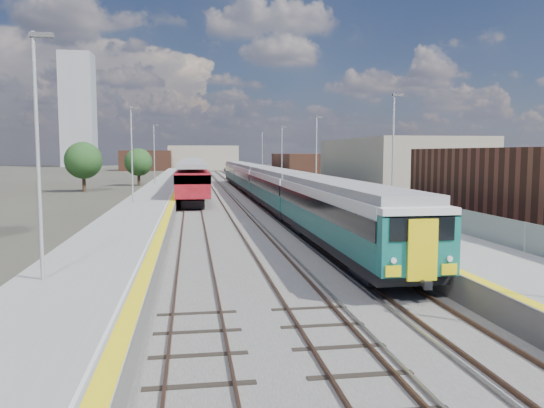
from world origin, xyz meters
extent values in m
plane|color=#47443A|center=(0.00, 50.00, 0.00)|extent=(320.00, 320.00, 0.00)
cube|color=#565451|center=(-2.25, 52.50, 0.03)|extent=(10.50, 155.00, 0.06)
cube|color=#4C3323|center=(0.78, 55.00, 0.11)|extent=(0.07, 160.00, 0.14)
cube|color=#4C3323|center=(2.22, 55.00, 0.11)|extent=(0.07, 160.00, 0.14)
cube|color=#4C3323|center=(-2.72, 55.00, 0.11)|extent=(0.07, 160.00, 0.14)
cube|color=#4C3323|center=(-1.28, 55.00, 0.11)|extent=(0.07, 160.00, 0.14)
cube|color=#4C3323|center=(-6.22, 55.00, 0.11)|extent=(0.07, 160.00, 0.14)
cube|color=#4C3323|center=(-4.78, 55.00, 0.11)|extent=(0.07, 160.00, 0.14)
cube|color=gray|center=(0.45, 55.00, 0.10)|extent=(0.08, 160.00, 0.10)
cube|color=gray|center=(-0.95, 55.00, 0.10)|extent=(0.08, 160.00, 0.10)
cube|color=slate|center=(5.25, 52.50, 0.50)|extent=(4.70, 155.00, 1.00)
cube|color=gray|center=(5.25, 52.50, 1.00)|extent=(4.70, 155.00, 0.03)
cube|color=yellow|center=(3.15, 52.50, 1.02)|extent=(0.40, 155.00, 0.01)
cube|color=gray|center=(7.45, 52.50, 1.60)|extent=(0.06, 155.00, 1.20)
cylinder|color=#9EA0A3|center=(6.60, 22.00, 4.77)|extent=(0.12, 0.12, 7.50)
cube|color=#4C4C4F|center=(6.85, 22.00, 8.42)|extent=(0.70, 0.18, 0.14)
cylinder|color=#9EA0A3|center=(6.60, 42.00, 4.77)|extent=(0.12, 0.12, 7.50)
cube|color=#4C4C4F|center=(6.85, 42.00, 8.42)|extent=(0.70, 0.18, 0.14)
cylinder|color=#9EA0A3|center=(6.60, 62.00, 4.77)|extent=(0.12, 0.12, 7.50)
cube|color=#4C4C4F|center=(6.85, 62.00, 8.42)|extent=(0.70, 0.18, 0.14)
cylinder|color=#9EA0A3|center=(6.60, 82.00, 4.77)|extent=(0.12, 0.12, 7.50)
cube|color=#4C4C4F|center=(6.85, 82.00, 8.42)|extent=(0.70, 0.18, 0.14)
cube|color=slate|center=(-9.05, 52.50, 0.50)|extent=(4.30, 155.00, 1.00)
cube|color=gray|center=(-9.05, 52.50, 1.00)|extent=(4.30, 155.00, 0.03)
cube|color=yellow|center=(-7.15, 52.50, 1.02)|extent=(0.45, 155.00, 0.01)
cube|color=silver|center=(-7.50, 52.50, 1.03)|extent=(0.08, 155.00, 0.01)
cylinder|color=#9EA0A3|center=(-10.20, 8.00, 4.77)|extent=(0.12, 0.12, 7.50)
cube|color=#4C4C4F|center=(-9.95, 8.00, 8.42)|extent=(0.70, 0.18, 0.14)
cylinder|color=#9EA0A3|center=(-10.20, 34.00, 4.77)|extent=(0.12, 0.12, 7.50)
cube|color=#4C4C4F|center=(-9.95, 34.00, 8.42)|extent=(0.70, 0.18, 0.14)
cylinder|color=#9EA0A3|center=(-10.20, 60.00, 4.77)|extent=(0.12, 0.12, 7.50)
cube|color=#4C4C4F|center=(-9.95, 60.00, 8.42)|extent=(0.70, 0.18, 0.14)
cube|color=brown|center=(14.00, 18.00, 2.60)|extent=(9.00, 16.00, 5.20)
cube|color=gray|center=(16.00, 45.00, 3.20)|extent=(11.00, 22.00, 6.40)
cube|color=brown|center=(13.00, 78.00, 2.40)|extent=(8.00, 18.00, 4.80)
cube|color=gray|center=(-2.00, 150.00, 3.50)|extent=(20.00, 14.00, 7.00)
cube|color=brown|center=(-18.00, 145.00, 2.80)|extent=(14.00, 12.00, 5.60)
cube|color=gray|center=(-45.00, 190.00, 20.00)|extent=(11.00, 11.00, 40.00)
cube|color=black|center=(1.50, 16.08, 0.82)|extent=(2.53, 18.15, 0.43)
cube|color=#115850|center=(1.50, 16.08, 1.56)|extent=(2.62, 18.15, 1.06)
cube|color=black|center=(1.50, 16.08, 2.40)|extent=(2.68, 18.15, 0.73)
cube|color=silver|center=(1.50, 16.08, 2.98)|extent=(2.62, 18.15, 0.45)
cube|color=gray|center=(1.50, 16.08, 3.37)|extent=(2.33, 18.15, 0.37)
cube|color=black|center=(1.50, 34.73, 0.82)|extent=(2.53, 18.15, 0.43)
cube|color=#115850|center=(1.50, 34.73, 1.56)|extent=(2.62, 18.15, 1.06)
cube|color=black|center=(1.50, 34.73, 2.40)|extent=(2.68, 18.15, 0.73)
cube|color=silver|center=(1.50, 34.73, 2.98)|extent=(2.62, 18.15, 0.45)
cube|color=gray|center=(1.50, 34.73, 3.37)|extent=(2.33, 18.15, 0.37)
cube|color=black|center=(1.50, 53.38, 0.82)|extent=(2.53, 18.15, 0.43)
cube|color=#115850|center=(1.50, 53.38, 1.56)|extent=(2.62, 18.15, 1.06)
cube|color=black|center=(1.50, 53.38, 2.40)|extent=(2.68, 18.15, 0.73)
cube|color=silver|center=(1.50, 53.38, 2.98)|extent=(2.62, 18.15, 0.45)
cube|color=gray|center=(1.50, 53.38, 3.37)|extent=(2.33, 18.15, 0.37)
cube|color=black|center=(1.50, 72.03, 0.82)|extent=(2.53, 18.15, 0.43)
cube|color=#115850|center=(1.50, 72.03, 1.56)|extent=(2.62, 18.15, 1.06)
cube|color=black|center=(1.50, 72.03, 2.40)|extent=(2.68, 18.15, 0.73)
cube|color=silver|center=(1.50, 72.03, 2.98)|extent=(2.62, 18.15, 0.45)
cube|color=gray|center=(1.50, 72.03, 3.37)|extent=(2.33, 18.15, 0.37)
cube|color=#115850|center=(1.50, 6.78, 2.00)|extent=(2.61, 0.56, 1.95)
cube|color=black|center=(1.50, 6.49, 2.56)|extent=(2.14, 0.06, 0.74)
cube|color=yellow|center=(1.50, 6.43, 1.91)|extent=(0.98, 0.09, 1.95)
cube|color=black|center=(-5.50, 45.10, 0.50)|extent=(2.04, 17.30, 0.71)
cube|color=maroon|center=(-5.50, 45.10, 2.20)|extent=(3.00, 20.36, 2.14)
cube|color=black|center=(-5.50, 45.10, 2.73)|extent=(3.06, 20.36, 0.75)
cube|color=gray|center=(-5.50, 45.10, 3.80)|extent=(2.68, 20.36, 0.43)
cube|color=black|center=(-5.50, 65.95, 0.50)|extent=(2.04, 17.30, 0.71)
cube|color=maroon|center=(-5.50, 65.95, 2.20)|extent=(3.00, 20.36, 2.14)
cube|color=black|center=(-5.50, 65.95, 2.73)|extent=(3.06, 20.36, 0.75)
cube|color=gray|center=(-5.50, 65.95, 3.80)|extent=(2.68, 20.36, 0.43)
cube|color=black|center=(-5.50, 86.81, 0.50)|extent=(2.04, 17.30, 0.71)
cube|color=maroon|center=(-5.50, 86.81, 2.20)|extent=(3.00, 20.36, 2.14)
cube|color=black|center=(-5.50, 86.81, 2.73)|extent=(3.06, 20.36, 0.75)
cube|color=gray|center=(-5.50, 86.81, 3.80)|extent=(2.68, 20.36, 0.43)
cylinder|color=#382619|center=(-19.06, 60.96, 1.10)|extent=(0.44, 0.44, 2.21)
sphere|color=#19411A|center=(-19.06, 60.96, 3.99)|extent=(4.66, 4.66, 4.66)
cylinder|color=#382619|center=(-13.39, 72.83, 0.98)|extent=(0.44, 0.44, 1.96)
sphere|color=#19411A|center=(-13.39, 72.83, 3.55)|extent=(4.15, 4.15, 4.15)
cylinder|color=#382619|center=(19.21, 59.06, 1.14)|extent=(0.44, 0.44, 2.27)
sphere|color=#19411A|center=(19.21, 59.06, 4.10)|extent=(4.79, 4.79, 4.79)
camera|label=1|loc=(-5.62, -8.98, 4.93)|focal=35.00mm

